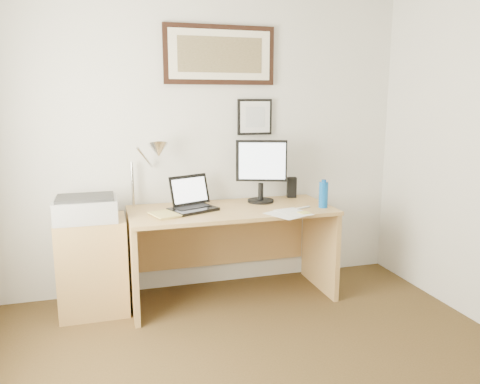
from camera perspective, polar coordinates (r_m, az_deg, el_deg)
name	(u,v)px	position (r m, az deg, el deg)	size (l,w,h in m)	color
wall_back	(202,142)	(3.94, -4.61, 6.14)	(3.50, 0.02, 2.50)	silver
side_cabinet	(93,266)	(3.73, -17.46, -8.58)	(0.50, 0.40, 0.73)	#AC8148
water_bottle	(323,195)	(3.77, 10.14, -0.34)	(0.07, 0.07, 0.20)	#0D55AF
bottle_cap	(324,181)	(3.75, 10.20, 1.34)	(0.04, 0.04, 0.02)	#0D55AF
speaker	(292,187)	(4.12, 6.32, 0.57)	(0.08, 0.07, 0.18)	black
paper_sheet_a	(285,215)	(3.51, 5.46, -2.75)	(0.19, 0.28, 0.00)	white
paper_sheet_b	(293,212)	(3.58, 6.51, -2.48)	(0.20, 0.28, 0.00)	white
sticky_pad	(304,213)	(3.56, 7.82, -2.51)	(0.07, 0.07, 0.01)	#DBD668
marker_pen	(303,208)	(3.72, 7.69, -1.91)	(0.02, 0.02, 0.14)	white
book	(154,216)	(3.47, -10.46, -2.93)	(0.17, 0.23, 0.02)	tan
desk	(229,234)	(3.84, -1.36, -5.16)	(1.60, 0.70, 0.75)	#AC8148
laptop	(192,202)	(3.67, -5.89, -1.25)	(0.41, 0.41, 0.26)	black
lcd_monitor	(261,168)	(3.87, 2.61, 2.95)	(0.41, 0.22, 0.52)	black
printer	(86,209)	(3.58, -18.28, -1.92)	(0.44, 0.34, 0.18)	#ADADAF
desk_lamp	(156,153)	(3.70, -10.22, 4.69)	(0.29, 0.27, 0.53)	silver
picture_large	(220,55)	(3.94, -2.47, 16.35)	(0.92, 0.04, 0.47)	black
picture_small	(255,117)	(4.02, 1.80, 9.13)	(0.30, 0.03, 0.30)	black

